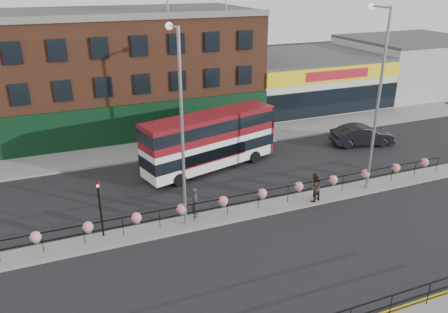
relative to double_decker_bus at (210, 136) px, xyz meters
name	(u,v)px	position (x,y,z in m)	size (l,w,h in m)	color
ground	(243,213)	(-0.51, -6.87, -2.52)	(120.00, 120.00, 0.00)	black
north_pavement	(184,145)	(-0.51, 5.13, -2.45)	(60.00, 4.00, 0.15)	gray
median	(243,212)	(-0.51, -6.87, -2.45)	(60.00, 1.60, 0.15)	gray
brick_building	(114,70)	(-4.51, 13.09, 2.60)	(25.00, 12.21, 10.30)	brown
supermarket	(303,79)	(15.49, 13.03, 0.13)	(15.00, 12.25, 5.30)	silver
warehouse_east	(409,64)	(30.24, 13.13, 0.63)	(14.50, 12.00, 6.30)	#A1A29D
median_railing	(243,198)	(-0.51, -6.87, -1.48)	(30.04, 0.56, 1.23)	black
double_decker_bus	(210,136)	(0.00, 0.00, 0.00)	(10.43, 4.96, 4.11)	white
car	(362,135)	(13.28, -0.17, -1.68)	(5.38, 2.91, 1.68)	black
pedestrian_a	(195,202)	(-3.28, -6.35, -1.47)	(0.63, 0.77, 1.82)	#25262C
pedestrian_b	(314,187)	(4.07, -7.29, -1.44)	(1.07, 0.93, 1.87)	#2E211B
lamp_column_west	(180,114)	(-4.08, -6.71, 4.00)	(0.39, 1.89, 10.75)	gray
lamp_column_east	(377,86)	(8.30, -6.74, 4.37)	(0.41, 2.00, 11.38)	gray
traffic_light_median	(99,197)	(-8.51, -6.47, -0.05)	(0.15, 0.28, 3.65)	black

